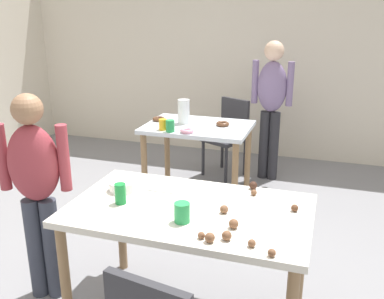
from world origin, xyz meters
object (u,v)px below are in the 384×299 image
Objects in this scene: mixing_bowl at (123,186)px; person_girl_near at (36,183)px; pitcher_far at (184,112)px; soda_can at (120,194)px; dining_table_far at (198,136)px; chair_far_table at (229,132)px; person_adult_far at (271,99)px; dining_table_near at (189,221)px.

person_girl_near is at bearing -159.69° from mixing_bowl.
person_girl_near is 1.91m from pitcher_far.
person_girl_near is 0.54m from mixing_bowl.
mixing_bowl is 0.19m from soda_can.
person_girl_near is 11.25× the size of soda_can.
pitcher_far is (0.32, 1.89, 0.06)m from person_girl_near.
chair_far_table reaches higher than dining_table_far.
person_girl_near is 0.58m from soda_can.
person_adult_far is (0.61, 0.71, 0.28)m from dining_table_far.
dining_table_far is 0.75m from chair_far_table.
mixing_bowl is 0.72× the size of pitcher_far.
soda_can is (-0.51, -2.56, -0.10)m from person_adult_far.
dining_table_far is 1.68m from mixing_bowl.
person_girl_near is at bearing -104.37° from dining_table_far.
soda_can reaches higher than dining_table_near.
dining_table_near is 8.10× the size of mixing_bowl.
pitcher_far is (-0.77, -0.69, -0.05)m from person_adult_far.
person_girl_near reaches higher than dining_table_far.
person_girl_near is at bearing -178.81° from soda_can.
pitcher_far is (-0.65, 1.80, 0.21)m from dining_table_near.
soda_can is at bearing 1.19° from person_girl_near.
dining_table_far is at bearing -130.64° from person_adult_far.
person_adult_far reaches higher than dining_table_far.
chair_far_table reaches higher than dining_table_near.
person_girl_near is (-0.97, -0.09, 0.15)m from dining_table_near.
chair_far_table is at bearing 78.28° from dining_table_far.
dining_table_near is 0.43m from soda_can.
person_girl_near is 8.00× the size of mixing_bowl.
person_adult_far is at bearing 41.80° from pitcher_far.
mixing_bowl is at bearing -89.15° from dining_table_far.
person_adult_far is at bearing 67.09° from person_girl_near.
pitcher_far reaches higher than mixing_bowl.
soda_can reaches higher than chair_far_table.
person_adult_far reaches higher than dining_table_near.
dining_table_far is 0.28m from pitcher_far.
person_girl_near is at bearing -99.64° from pitcher_far.
mixing_bowl is at bearing 168.02° from dining_table_near.
mixing_bowl is at bearing -83.90° from pitcher_far.
pitcher_far is at bearing -113.80° from chair_far_table.
mixing_bowl is at bearing 112.83° from soda_can.
mixing_bowl is (0.50, 0.19, -0.03)m from person_girl_near.
pitcher_far is (-0.18, 1.70, 0.09)m from mixing_bowl.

